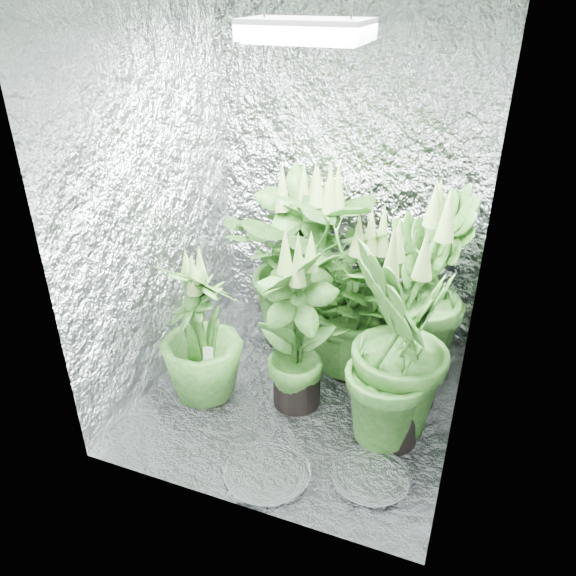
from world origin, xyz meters
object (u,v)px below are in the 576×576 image
Objects in this scene: plant_g at (399,349)px; plant_c at (424,287)px; plant_e at (355,298)px; plant_a at (314,265)px; grow_lamp at (306,30)px; plant_b at (299,256)px; plant_d at (200,334)px; circulation_fan at (416,376)px; plant_f at (297,329)px.

plant_c is at bearing 88.95° from plant_g.
plant_e is at bearing 125.15° from plant_g.
plant_a is at bearing 134.32° from plant_g.
plant_e is (0.19, 0.31, -1.34)m from grow_lamp.
plant_d is at bearing -105.95° from plant_b.
grow_lamp is at bearing -77.67° from plant_a.
plant_e is at bearing 36.47° from plant_d.
plant_e reaches higher than circulation_fan.
plant_c is 1.14× the size of plant_f.
plant_c is 0.77m from plant_f.
plant_c reaches higher than plant_b.
grow_lamp is at bearing -151.07° from circulation_fan.
circulation_fan is (0.06, 0.33, -0.37)m from plant_g.
plant_b is at bearing 143.15° from plant_e.
plant_c is at bearing 33.53° from plant_d.
circulation_fan is (0.83, -0.47, -0.35)m from plant_b.
plant_e is 0.42m from plant_f.
plant_a is 0.80m from plant_d.
plant_b is 1.28× the size of plant_d.
plant_c is (0.78, -0.16, 0.01)m from plant_b.
plant_a is 1.01× the size of plant_g.
grow_lamp is 0.50× the size of plant_f.
plant_e is 0.89× the size of plant_g.
plant_g reaches higher than plant_f.
grow_lamp is at bearing -137.98° from plant_c.
plant_f is (0.25, -0.71, -0.05)m from plant_b.
plant_b is 0.97× the size of plant_g.
plant_g is 2.95× the size of circulation_fan.
plant_d reaches higher than circulation_fan.
plant_c is at bearing 45.76° from plant_f.
plant_g is at bearing -45.97° from plant_b.
plant_e is (0.68, 0.50, 0.08)m from plant_d.
plant_a is 1.32× the size of plant_d.
plant_a is 0.35m from plant_e.
plant_a is 0.85m from circulation_fan.
grow_lamp is 1.48m from plant_c.
plant_b is at bearing 109.32° from plant_f.
plant_f reaches higher than circulation_fan.
plant_a is 0.64m from plant_c.
plant_b is 0.97× the size of plant_c.
plant_a is 0.21m from plant_b.
plant_b is at bearing 111.33° from grow_lamp.
plant_f is at bearing -79.31° from plant_a.
plant_g is at bearing -91.05° from plant_c.
circulation_fan is at bearing -29.30° from plant_b.
plant_a is (-0.11, 0.48, -1.28)m from grow_lamp.
plant_f is at bearing 170.36° from plant_g.
plant_b is (-0.14, 0.16, -0.04)m from plant_a.
plant_d is at bearing -165.22° from plant_f.
plant_g is (0.52, -0.09, 0.07)m from plant_f.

